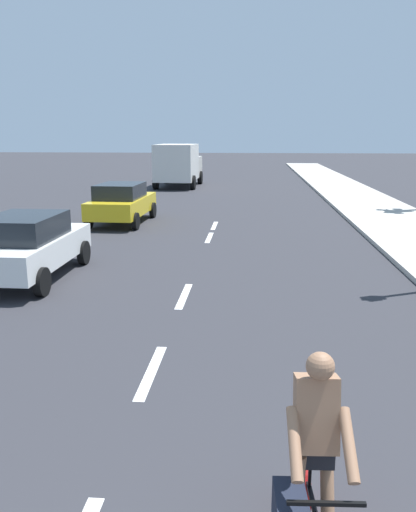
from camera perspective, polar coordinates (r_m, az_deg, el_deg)
The scene contains 10 objects.
ground_plane at distance 20.29m, azimuth 0.80°, elevation 3.56°, with size 160.00×160.00×0.00m, color #2D2D33.
sidewalk_strip at distance 22.91m, azimuth 19.20°, elevation 4.12°, with size 3.60×80.00×0.14m, color #B2ADA3.
lane_stripe_2 at distance 7.87m, azimuth -6.26°, elevation -12.52°, with size 0.16×1.80×0.01m, color white.
lane_stripe_3 at distance 11.26m, azimuth -2.66°, elevation -4.41°, with size 0.16×1.80×0.01m, color white.
lane_stripe_4 at distance 17.56m, azimuth 0.14°, elevation 2.05°, with size 0.16×1.80×0.01m, color white.
lane_stripe_5 at distance 19.88m, azimuth 0.72°, elevation 3.37°, with size 0.16×1.80×0.01m, color white.
cyclist at distance 4.47m, azimuth 11.16°, elevation -22.37°, with size 0.64×1.71×1.82m.
parked_car_white at distance 13.16m, azimuth -19.30°, elevation 1.20°, with size 1.94×4.18×1.57m.
parked_car_yellow at distance 20.63m, azimuth -9.49°, elevation 5.90°, with size 2.07×4.30×1.57m.
delivery_truck at distance 34.94m, azimuth -3.27°, elevation 10.10°, with size 2.76×6.28×2.80m.
Camera 1 is at (1.44, 0.05, 3.42)m, focal length 36.26 mm.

